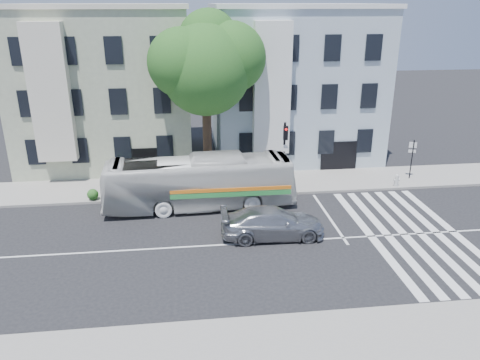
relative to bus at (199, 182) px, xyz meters
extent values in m
plane|color=black|center=(0.69, -4.83, -1.55)|extent=(120.00, 120.00, 0.00)
cube|color=gray|center=(0.69, 3.17, -1.47)|extent=(80.00, 4.00, 0.15)
cube|color=gray|center=(0.69, -12.83, -1.47)|extent=(80.00, 4.00, 0.15)
cube|color=#979D84|center=(-6.31, 10.17, 3.95)|extent=(12.00, 10.00, 11.00)
cube|color=#A2B6C1|center=(7.69, 10.17, 3.95)|extent=(12.00, 10.00, 11.00)
cylinder|color=#2D2116|center=(0.69, 3.67, 1.05)|extent=(0.56, 0.56, 5.20)
sphere|color=#17491C|center=(0.69, 3.67, 5.95)|extent=(5.60, 5.60, 5.60)
sphere|color=#17491C|center=(2.29, 4.07, 6.65)|extent=(4.40, 4.40, 4.40)
sphere|color=#17491C|center=(-0.71, 3.37, 6.45)|extent=(4.20, 4.20, 4.20)
sphere|color=#17491C|center=(0.99, 4.87, 7.65)|extent=(3.80, 3.80, 3.80)
sphere|color=#17491C|center=(0.09, 4.27, 4.95)|extent=(3.40, 3.40, 3.40)
imported|color=silver|center=(0.00, 0.00, 0.00)|extent=(3.08, 11.23, 3.10)
imported|color=#A7A8AE|center=(3.58, -4.22, -0.77)|extent=(2.29, 5.39, 1.55)
cylinder|color=black|center=(5.56, 2.62, 0.62)|extent=(0.14, 0.14, 4.33)
cube|color=black|center=(5.56, 2.37, 2.17)|extent=(0.30, 0.25, 0.88)
sphere|color=red|center=(5.56, 2.24, 2.42)|extent=(0.17, 0.17, 0.17)
cylinder|color=white|center=(5.56, 2.47, 1.13)|extent=(0.46, 0.06, 0.45)
cylinder|color=beige|center=(12.83, 1.47, -1.07)|extent=(0.27, 0.27, 0.67)
sphere|color=beige|center=(12.83, 1.47, -0.70)|extent=(0.24, 0.24, 0.24)
cylinder|color=beige|center=(12.83, 1.47, -0.98)|extent=(0.47, 0.25, 0.16)
cylinder|color=black|center=(14.36, 2.74, -0.05)|extent=(0.08, 0.08, 2.71)
cube|color=white|center=(14.36, 2.84, 0.93)|extent=(0.47, 0.20, 0.38)
cube|color=white|center=(14.36, 2.84, 0.49)|extent=(0.47, 0.20, 0.19)
camera|label=1|loc=(-0.66, -25.54, 9.85)|focal=35.00mm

